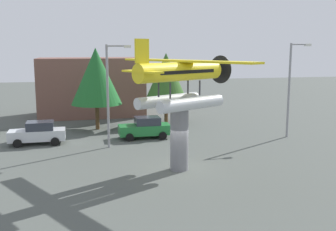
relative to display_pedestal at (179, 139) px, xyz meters
name	(u,v)px	position (x,y,z in m)	size (l,w,h in m)	color
ground_plane	(179,169)	(0.00, 0.00, -1.90)	(140.00, 140.00, 0.00)	#4C514C
display_pedestal	(179,139)	(0.00, 0.00, 0.00)	(1.10, 1.10, 3.81)	slate
floatplane_monument	(181,80)	(0.11, 0.06, 3.57)	(7.08, 9.63, 4.00)	silver
car_near_silver	(38,133)	(-8.94, 8.87, -1.02)	(4.20, 2.02, 1.76)	silver
car_mid_green	(145,128)	(-0.52, 9.03, -1.02)	(4.20, 2.02, 1.76)	#237A38
streetlight_primary	(110,88)	(-3.50, 6.58, 2.52)	(1.84, 0.28, 7.58)	gray
streetlight_secondary	(291,83)	(11.29, 6.80, 2.60)	(1.84, 0.28, 7.73)	gray
storefront_building	(91,87)	(-4.27, 22.00, 1.25)	(11.23, 6.45, 6.30)	brown
tree_east	(96,76)	(-4.14, 13.63, 2.93)	(4.55, 4.55, 7.38)	brown
tree_center_back	(166,77)	(2.68, 15.32, 2.66)	(4.17, 4.17, 6.89)	brown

